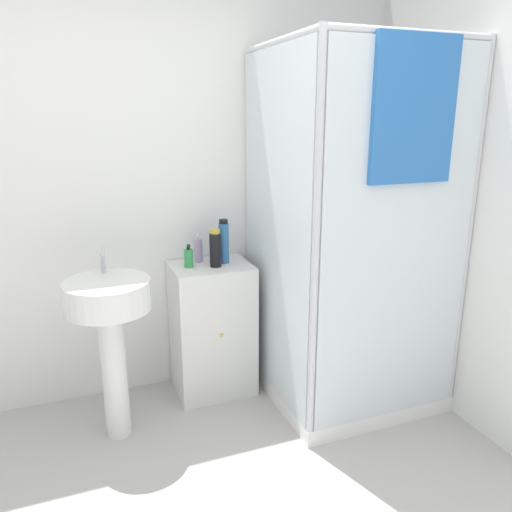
% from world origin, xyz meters
% --- Properties ---
extents(wall_back, '(6.40, 0.06, 2.50)m').
position_xyz_m(wall_back, '(0.00, 1.70, 1.25)').
color(wall_back, white).
rests_on(wall_back, ground_plane).
extents(shower_enclosure, '(0.94, 0.97, 2.05)m').
position_xyz_m(shower_enclosure, '(1.14, 1.11, 0.57)').
color(shower_enclosure, white).
rests_on(shower_enclosure, ground_plane).
extents(vanity_cabinet, '(0.47, 0.40, 0.82)m').
position_xyz_m(vanity_cabinet, '(0.44, 1.48, 0.41)').
color(vanity_cabinet, silver).
rests_on(vanity_cabinet, ground_plane).
extents(sink, '(0.43, 0.43, 1.01)m').
position_xyz_m(sink, '(-0.17, 1.21, 0.67)').
color(sink, white).
rests_on(sink, ground_plane).
extents(soap_dispenser, '(0.05, 0.05, 0.14)m').
position_xyz_m(soap_dispenser, '(0.31, 1.48, 0.87)').
color(soap_dispenser, green).
rests_on(soap_dispenser, vanity_cabinet).
extents(shampoo_bottle_tall_black, '(0.07, 0.07, 0.22)m').
position_xyz_m(shampoo_bottle_tall_black, '(0.46, 1.43, 0.93)').
color(shampoo_bottle_tall_black, black).
rests_on(shampoo_bottle_tall_black, vanity_cabinet).
extents(shampoo_bottle_blue, '(0.06, 0.06, 0.26)m').
position_xyz_m(shampoo_bottle_blue, '(0.53, 1.49, 0.95)').
color(shampoo_bottle_blue, '#2D66A3').
rests_on(shampoo_bottle_blue, vanity_cabinet).
extents(lotion_bottle_white, '(0.05, 0.05, 0.17)m').
position_xyz_m(lotion_bottle_white, '(0.39, 1.56, 0.89)').
color(lotion_bottle_white, '#B299C6').
rests_on(lotion_bottle_white, vanity_cabinet).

